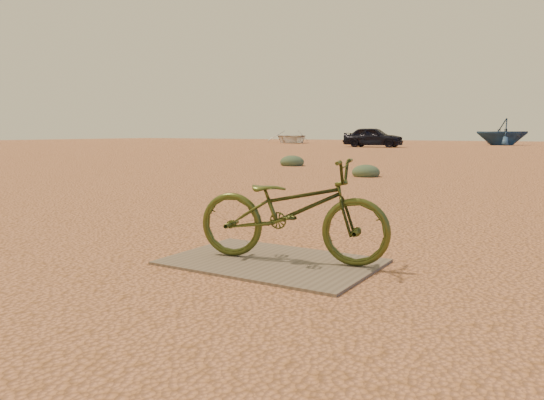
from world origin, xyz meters
The scene contains 8 objects.
ground centered at (0.00, 0.00, 0.00)m, with size 120.00×120.00×0.00m, color #CA7E54.
plywood_board centered at (0.09, 0.49, 0.01)m, with size 1.66×1.12×0.02m, color #6C5F4A.
bicycle centered at (0.23, 0.57, 0.44)m, with size 0.55×1.59×0.83m, color #3D4818.
car centered at (-10.74, 31.57, 0.68)m, with size 1.62×4.01×1.37m, color black.
boat_near_left centered at (-21.72, 39.69, 0.57)m, with size 3.90×5.47×1.13m, color silver.
boat_far_left centered at (-3.99, 41.54, 1.04)m, with size 3.42×3.96×2.08m, color navy.
kale_a centered at (-2.36, 8.81, 0.00)m, with size 0.66×0.66×0.37m, color #496445.
kale_c centered at (-5.82, 11.40, 0.00)m, with size 0.75×0.75×0.42m, color #496445.
Camera 1 is at (2.29, -3.12, 1.07)m, focal length 35.00 mm.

